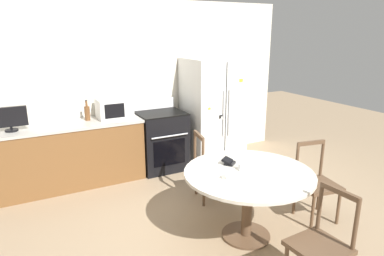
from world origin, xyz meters
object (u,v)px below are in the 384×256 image
oven_range (161,140)px  dining_chair_near (321,246)px  counter_bottle (87,113)px  dining_chair_right (316,184)px  candle_glass (242,167)px  dining_chair_far (211,167)px  refrigerator (213,111)px  wallet (229,162)px  microwave (114,108)px  countertop_tv (10,118)px

oven_range → dining_chair_near: 3.13m
counter_bottle → dining_chair_right: 3.19m
counter_bottle → dining_chair_near: (1.18, -3.23, -0.58)m
dining_chair_right → candle_glass: (-0.98, 0.12, 0.35)m
counter_bottle → dining_chair_right: bearing=-48.8°
dining_chair_far → counter_bottle: bearing=-125.8°
refrigerator → oven_range: (-0.90, 0.07, -0.39)m
candle_glass → refrigerator: bearing=66.6°
dining_chair_far → wallet: size_ratio=5.21×
microwave → candle_glass: 2.32m
dining_chair_right → dining_chair_near: size_ratio=1.00×
refrigerator → wallet: 2.08m
refrigerator → dining_chair_right: refrigerator is taller
refrigerator → counter_bottle: refrigerator is taller
microwave → counter_bottle: (-0.38, 0.04, -0.03)m
microwave → dining_chair_right: (1.68, -2.32, -0.61)m
oven_range → microwave: 0.91m
oven_range → counter_bottle: 1.21m
dining_chair_far → dining_chair_right: same height
refrigerator → dining_chair_near: bearing=-104.7°
candle_glass → dining_chair_right: bearing=-6.9°
dining_chair_near → wallet: (-0.12, 1.20, 0.34)m
candle_glass → wallet: size_ratio=0.45×
dining_chair_right → candle_glass: dining_chair_right is taller
refrigerator → candle_glass: refrigerator is taller
counter_bottle → dining_chair_far: bearing=-47.9°
oven_range → countertop_tv: bearing=-179.7°
oven_range → countertop_tv: countertop_tv is taller
refrigerator → counter_bottle: size_ratio=5.81×
refrigerator → wallet: refrigerator is taller
counter_bottle → wallet: 2.30m
microwave → dining_chair_near: 3.34m
countertop_tv → dining_chair_far: 2.62m
countertop_tv → candle_glass: 2.98m
refrigerator → dining_chair_far: size_ratio=1.91×
wallet → microwave: bearing=108.8°
countertop_tv → candle_glass: bearing=-45.9°
candle_glass → wallet: candle_glass is taller
wallet → candle_glass: bearing=-82.9°
dining_chair_near → candle_glass: size_ratio=11.62×
counter_bottle → wallet: size_ratio=1.71×
countertop_tv → wallet: bearing=-43.3°
refrigerator → dining_chair_right: 2.23m
oven_range → candle_glass: bearing=-89.8°
refrigerator → wallet: bearing=-116.4°
refrigerator → oven_range: 0.99m
refrigerator → dining_chair_far: 1.48m
microwave → dining_chair_right: 2.93m
countertop_tv → wallet: 2.81m
oven_range → dining_chair_right: size_ratio=1.20×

